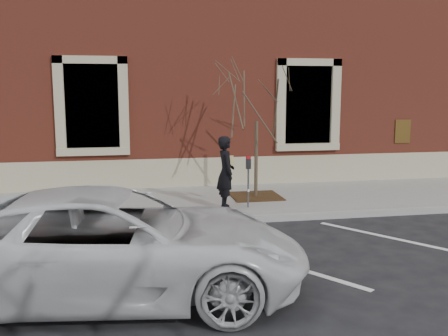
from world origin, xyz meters
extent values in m
plane|color=#28282B|center=(0.00, 0.00, 0.00)|extent=(120.00, 120.00, 0.00)
cube|color=#9F9E95|center=(0.00, 1.75, 0.07)|extent=(40.00, 3.50, 0.15)
cube|color=#9E9E99|center=(0.00, -0.05, 0.07)|extent=(40.00, 0.12, 0.15)
cube|color=brown|center=(0.00, 7.75, 4.00)|extent=(40.00, 8.50, 8.00)
cube|color=tan|center=(0.00, 3.53, 0.55)|extent=(40.00, 0.06, 0.80)
cube|color=black|center=(-3.00, 3.65, 2.40)|extent=(1.40, 0.30, 2.20)
cube|color=tan|center=(-3.00, 3.48, 1.20)|extent=(1.90, 0.20, 0.20)
cube|color=black|center=(3.00, 3.65, 2.40)|extent=(1.40, 0.30, 2.20)
cube|color=tan|center=(3.00, 3.48, 1.20)|extent=(1.90, 0.20, 0.20)
imported|color=black|center=(0.07, 0.75, 0.97)|extent=(0.43, 0.62, 1.65)
cylinder|color=#595B60|center=(0.59, 0.72, 0.60)|extent=(0.04, 0.04, 0.89)
cube|color=black|center=(0.59, 0.72, 1.16)|extent=(0.11, 0.08, 0.23)
cube|color=#BA0C16|center=(0.59, 0.72, 1.30)|extent=(0.10, 0.08, 0.05)
cube|color=white|center=(0.59, 0.68, 0.55)|extent=(0.04, 0.00, 0.06)
cube|color=#402C14|center=(1.05, 1.80, 0.17)|extent=(1.22, 1.22, 0.03)
cylinder|color=#493D2C|center=(1.05, 1.80, 1.10)|extent=(0.09, 0.09, 1.91)
imported|color=silver|center=(-2.30, -3.45, 0.74)|extent=(5.57, 3.10, 1.47)
camera|label=1|loc=(-2.04, -10.18, 2.80)|focal=40.00mm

